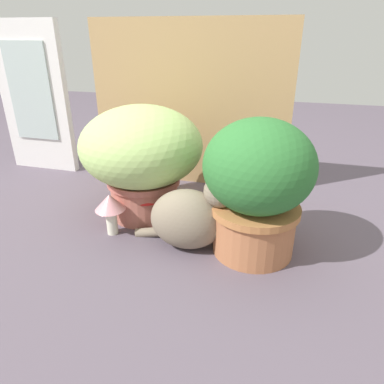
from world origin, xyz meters
name	(u,v)px	position (x,y,z in m)	size (l,w,h in m)	color
ground_plane	(157,235)	(0.00, 0.00, 0.00)	(6.00, 6.00, 0.00)	#594D5A
cardboard_backdrop	(189,106)	(-0.03, 0.55, 0.38)	(0.96, 0.03, 0.77)	tan
window_panel_white	(35,98)	(-0.86, 0.52, 0.39)	(0.39, 0.05, 0.77)	white
grass_planter	(142,154)	(-0.11, 0.15, 0.26)	(0.48, 0.48, 0.46)	#AB6051
leafy_planter	(258,184)	(0.36, 0.00, 0.25)	(0.36, 0.36, 0.47)	#AC6943
cat	(192,217)	(0.15, -0.03, 0.12)	(0.38, 0.19, 0.32)	gray
mushroom_ornament_pink	(110,206)	(-0.17, -0.03, 0.12)	(0.11, 0.11, 0.16)	#EBE8CE
mushroom_ornament_red	(147,201)	(-0.06, 0.06, 0.11)	(0.09, 0.09, 0.15)	#EEE4CF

